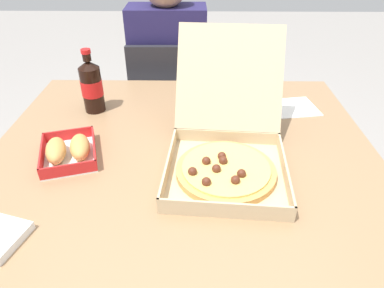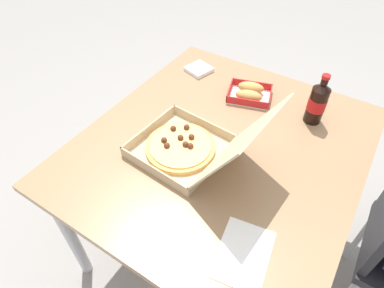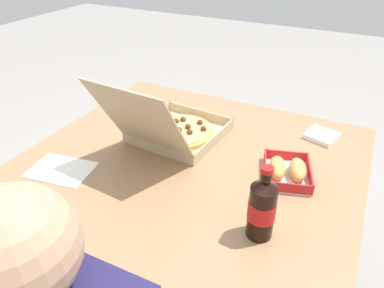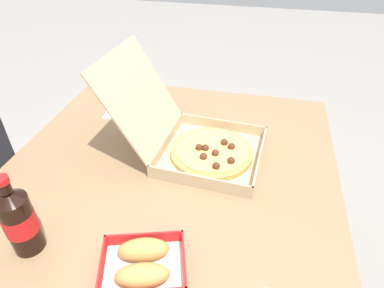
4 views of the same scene
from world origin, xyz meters
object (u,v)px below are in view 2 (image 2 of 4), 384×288
at_px(napkin_pile, 199,69).
at_px(paper_menu, 243,254).
at_px(pizza_box_open, 190,146).
at_px(bread_side_box, 250,93).
at_px(cola_bottle, 317,103).

bearing_deg(napkin_pile, paper_menu, 39.35).
height_order(pizza_box_open, napkin_pile, pizza_box_open).
height_order(bread_side_box, paper_menu, bread_side_box).
bearing_deg(pizza_box_open, napkin_pile, -151.75).
height_order(cola_bottle, napkin_pile, cola_bottle).
xyz_separation_m(cola_bottle, napkin_pile, (-0.06, -0.60, -0.08)).
distance_m(bread_side_box, cola_bottle, 0.30).
height_order(pizza_box_open, paper_menu, pizza_box_open).
bearing_deg(napkin_pile, pizza_box_open, 28.25).
bearing_deg(cola_bottle, bread_side_box, -90.63).
relative_size(pizza_box_open, napkin_pile, 4.60).
relative_size(cola_bottle, napkin_pile, 2.04).
bearing_deg(cola_bottle, napkin_pile, -96.14).
relative_size(pizza_box_open, cola_bottle, 2.26).
bearing_deg(cola_bottle, paper_menu, 1.82).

